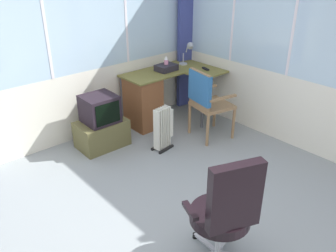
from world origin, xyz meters
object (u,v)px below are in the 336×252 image
office_chair (226,209)px  desk_lamp (189,50)px  spray_bottle (166,63)px  tv_remote (206,69)px  wooden_armchair (205,97)px  paper_tray (166,68)px  tv_on_stand (101,124)px  space_heater (164,128)px  desk (147,98)px

office_chair → desk_lamp: bearing=50.8°
desk_lamp → spray_bottle: size_ratio=1.61×
tv_remote → spray_bottle: bearing=158.8°
desk_lamp → tv_remote: (-0.01, -0.36, -0.21)m
spray_bottle → wooden_armchair: 0.89m
paper_tray → tv_on_stand: 1.33m
tv_on_stand → space_heater: size_ratio=1.23×
tv_remote → tv_on_stand: tv_remote is taller
desk_lamp → wooden_armchair: desk_lamp is taller
desk_lamp → spray_bottle: desk_lamp is taller
space_heater → desk_lamp: bearing=31.7°
space_heater → tv_on_stand: bearing=134.2°
desk → space_heater: (-0.28, -0.70, -0.13)m
paper_tray → space_heater: (-0.65, -0.69, -0.53)m
desk_lamp → space_heater: desk_lamp is taller
wooden_armchair → tv_remote: bearing=43.1°
office_chair → space_heater: bearing=63.1°
spray_bottle → tv_remote: bearing=-38.4°
office_chair → space_heater: size_ratio=1.78×
paper_tray → space_heater: bearing=-133.3°
tv_remote → paper_tray: bearing=160.7°
paper_tray → office_chair: size_ratio=0.29×
spray_bottle → paper_tray: size_ratio=0.72×
desk → office_chair: office_chair is taller
desk_lamp → tv_remote: bearing=-91.1°
desk → space_heater: 0.77m
spray_bottle → tv_on_stand: bearing=-174.9°
wooden_armchair → tv_on_stand: size_ratio=1.36×
space_heater → tv_remote: bearing=16.7°
desk_lamp → paper_tray: size_ratio=1.16×
desk_lamp → paper_tray: desk_lamp is taller
wooden_armchair → desk: bearing=111.0°
paper_tray → space_heater: 1.08m
paper_tray → office_chair: office_chair is taller
tv_remote → office_chair: (-2.04, -2.15, -0.21)m
desk → tv_remote: bearing=-23.5°
desk → wooden_armchair: (0.33, -0.85, 0.20)m
tv_on_stand → tv_remote: bearing=-8.6°
tv_remote → paper_tray: paper_tray is taller
desk → wooden_armchair: wooden_armchair is taller
desk_lamp → office_chair: size_ratio=0.33×
office_chair → paper_tray: bearing=57.9°
spray_bottle → space_heater: size_ratio=0.37×
tv_remote → paper_tray: size_ratio=0.50×
spray_bottle → paper_tray: spray_bottle is taller
spray_bottle → tv_on_stand: size_ratio=0.30×
spray_bottle → space_heater: spray_bottle is taller
spray_bottle → desk: bearing=-179.7°
tv_remote → tv_on_stand: bearing=-171.3°
paper_tray → wooden_armchair: wooden_armchair is taller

